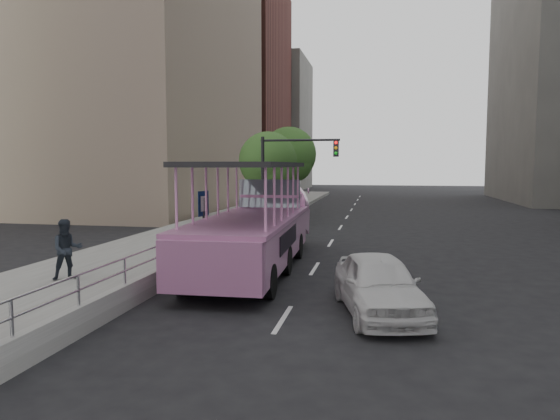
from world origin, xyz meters
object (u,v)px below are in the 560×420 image
(duck_boat, at_px, (258,228))
(car, at_px, (379,284))
(street_tree_far, at_px, (290,157))
(traffic_signal, at_px, (285,169))
(street_tree_near, at_px, (269,163))
(pedestrian_mid, at_px, (67,249))
(parking_sign, at_px, (204,219))

(duck_boat, bearing_deg, car, -49.69)
(street_tree_far, bearing_deg, traffic_signal, -81.57)
(traffic_signal, relative_size, street_tree_near, 0.91)
(pedestrian_mid, height_order, street_tree_far, street_tree_far)
(car, height_order, parking_sign, parking_sign)
(car, bearing_deg, street_tree_near, 97.50)
(street_tree_near, distance_m, street_tree_far, 6.02)
(duck_boat, bearing_deg, traffic_signal, 94.07)
(duck_boat, distance_m, parking_sign, 1.99)
(parking_sign, bearing_deg, duck_boat, 14.85)
(street_tree_far, bearing_deg, pedestrian_mid, -97.06)
(pedestrian_mid, bearing_deg, traffic_signal, 30.06)
(duck_boat, relative_size, street_tree_near, 2.01)
(pedestrian_mid, distance_m, street_tree_near, 16.71)
(car, distance_m, parking_sign, 7.84)
(duck_boat, distance_m, pedestrian_mid, 6.50)
(traffic_signal, xyz_separation_m, street_tree_far, (-1.40, 9.43, 0.81))
(duck_boat, relative_size, street_tree_far, 1.78)
(street_tree_far, bearing_deg, duck_boat, -83.62)
(car, bearing_deg, duck_boat, 116.74)
(pedestrian_mid, bearing_deg, street_tree_far, 40.90)
(car, distance_m, pedestrian_mid, 9.15)
(pedestrian_mid, distance_m, traffic_signal, 13.72)
(car, distance_m, traffic_signal, 14.72)
(street_tree_near, bearing_deg, duck_boat, -79.51)
(parking_sign, bearing_deg, pedestrian_mid, -126.15)
(duck_boat, distance_m, car, 6.76)
(traffic_signal, bearing_deg, street_tree_near, 114.98)
(duck_boat, relative_size, pedestrian_mid, 6.37)
(parking_sign, xyz_separation_m, street_tree_far, (-0.10, 18.38, 2.57))
(pedestrian_mid, xyz_separation_m, parking_sign, (2.86, 3.92, 0.53))
(traffic_signal, distance_m, street_tree_far, 9.57)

